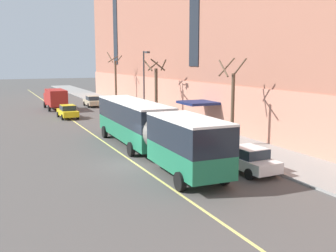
{
  "coord_description": "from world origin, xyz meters",
  "views": [
    {
      "loc": [
        -8.15,
        -23.1,
        6.58
      ],
      "look_at": [
        3.83,
        3.02,
        1.8
      ],
      "focal_mm": 42.0,
      "sensor_mm": 36.0,
      "label": 1
    }
  ],
  "objects_px": {
    "taxi_cab": "(68,111)",
    "street_lamp": "(145,78)",
    "parked_car_navy_1": "(141,119)",
    "box_truck": "(55,98)",
    "parked_car_champagne_2": "(93,101)",
    "street_tree_mid_block": "(232,102)",
    "street_tree_far_uptown": "(156,88)",
    "parked_car_white_3": "(247,159)",
    "city_bus": "(149,127)",
    "street_tree_far_downtown": "(115,80)"
  },
  "relations": [
    {
      "from": "parked_car_champagne_2",
      "to": "taxi_cab",
      "type": "distance_m",
      "value": 11.85
    },
    {
      "from": "street_tree_mid_block",
      "to": "street_tree_far_uptown",
      "type": "xyz_separation_m",
      "value": [
        0.0,
        14.94,
        0.17
      ]
    },
    {
      "from": "taxi_cab",
      "to": "street_lamp",
      "type": "distance_m",
      "value": 10.05
    },
    {
      "from": "street_tree_mid_block",
      "to": "city_bus",
      "type": "bearing_deg",
      "value": 179.79
    },
    {
      "from": "parked_car_white_3",
      "to": "box_truck",
      "type": "distance_m",
      "value": 36.24
    },
    {
      "from": "taxi_cab",
      "to": "street_tree_far_downtown",
      "type": "distance_m",
      "value": 13.11
    },
    {
      "from": "street_tree_mid_block",
      "to": "parked_car_navy_1",
      "type": "bearing_deg",
      "value": 104.92
    },
    {
      "from": "parked_car_champagne_2",
      "to": "city_bus",
      "type": "bearing_deg",
      "value": -96.72
    },
    {
      "from": "city_bus",
      "to": "parked_car_champagne_2",
      "type": "bearing_deg",
      "value": 83.28
    },
    {
      "from": "parked_car_champagne_2",
      "to": "street_tree_mid_block",
      "type": "height_order",
      "value": "street_tree_mid_block"
    },
    {
      "from": "parked_car_champagne_2",
      "to": "street_tree_far_downtown",
      "type": "xyz_separation_m",
      "value": [
        3.17,
        -1.19,
        3.11
      ]
    },
    {
      "from": "city_bus",
      "to": "street_tree_mid_block",
      "type": "relative_size",
      "value": 2.8
    },
    {
      "from": "parked_car_champagne_2",
      "to": "box_truck",
      "type": "xyz_separation_m",
      "value": [
        -5.53,
        -1.81,
        0.83
      ]
    },
    {
      "from": "parked_car_champagne_2",
      "to": "street_lamp",
      "type": "xyz_separation_m",
      "value": [
        1.94,
        -15.99,
        3.9
      ]
    },
    {
      "from": "parked_car_navy_1",
      "to": "street_lamp",
      "type": "xyz_separation_m",
      "value": [
        1.84,
        3.71,
        3.9
      ]
    },
    {
      "from": "parked_car_champagne_2",
      "to": "street_lamp",
      "type": "bearing_deg",
      "value": -83.06
    },
    {
      "from": "city_bus",
      "to": "street_lamp",
      "type": "distance_m",
      "value": 16.42
    },
    {
      "from": "parked_car_champagne_2",
      "to": "parked_car_white_3",
      "type": "bearing_deg",
      "value": -89.92
    },
    {
      "from": "parked_car_navy_1",
      "to": "taxi_cab",
      "type": "height_order",
      "value": "same"
    },
    {
      "from": "street_tree_mid_block",
      "to": "street_lamp",
      "type": "bearing_deg",
      "value": 94.61
    },
    {
      "from": "street_tree_far_uptown",
      "to": "parked_car_navy_1",
      "type": "bearing_deg",
      "value": -131.93
    },
    {
      "from": "box_truck",
      "to": "street_lamp",
      "type": "height_order",
      "value": "street_lamp"
    },
    {
      "from": "street_tree_mid_block",
      "to": "street_lamp",
      "type": "height_order",
      "value": "street_lamp"
    },
    {
      "from": "parked_car_white_3",
      "to": "box_truck",
      "type": "relative_size",
      "value": 0.61
    },
    {
      "from": "parked_car_white_3",
      "to": "street_tree_far_downtown",
      "type": "xyz_separation_m",
      "value": [
        3.12,
        36.42,
        3.12
      ]
    },
    {
      "from": "parked_car_navy_1",
      "to": "street_tree_far_uptown",
      "type": "relative_size",
      "value": 0.66
    },
    {
      "from": "city_bus",
      "to": "parked_car_white_3",
      "type": "height_order",
      "value": "city_bus"
    },
    {
      "from": "taxi_cab",
      "to": "street_tree_far_downtown",
      "type": "height_order",
      "value": "street_tree_far_downtown"
    },
    {
      "from": "street_lamp",
      "to": "parked_car_champagne_2",
      "type": "bearing_deg",
      "value": 96.94
    },
    {
      "from": "city_bus",
      "to": "parked_car_navy_1",
      "type": "relative_size",
      "value": 4.27
    },
    {
      "from": "parked_car_navy_1",
      "to": "street_lamp",
      "type": "height_order",
      "value": "street_lamp"
    },
    {
      "from": "city_bus",
      "to": "parked_car_white_3",
      "type": "xyz_separation_m",
      "value": [
        3.72,
        -6.42,
        -1.25
      ]
    },
    {
      "from": "parked_car_champagne_2",
      "to": "street_tree_far_uptown",
      "type": "relative_size",
      "value": 0.7
    },
    {
      "from": "city_bus",
      "to": "taxi_cab",
      "type": "distance_m",
      "value": 20.81
    },
    {
      "from": "box_truck",
      "to": "street_lamp",
      "type": "bearing_deg",
      "value": -62.19
    },
    {
      "from": "taxi_cab",
      "to": "street_tree_mid_block",
      "type": "height_order",
      "value": "street_tree_mid_block"
    },
    {
      "from": "box_truck",
      "to": "street_tree_far_uptown",
      "type": "relative_size",
      "value": 1.1
    },
    {
      "from": "parked_car_navy_1",
      "to": "box_truck",
      "type": "height_order",
      "value": "box_truck"
    },
    {
      "from": "box_truck",
      "to": "street_tree_mid_block",
      "type": "relative_size",
      "value": 1.1
    },
    {
      "from": "parked_car_white_3",
      "to": "taxi_cab",
      "type": "relative_size",
      "value": 1.05
    },
    {
      "from": "parked_car_navy_1",
      "to": "street_tree_mid_block",
      "type": "bearing_deg",
      "value": -75.08
    },
    {
      "from": "street_tree_mid_block",
      "to": "parked_car_white_3",
      "type": "bearing_deg",
      "value": -116.01
    },
    {
      "from": "street_tree_far_downtown",
      "to": "street_lamp",
      "type": "bearing_deg",
      "value": -94.74
    },
    {
      "from": "parked_car_champagne_2",
      "to": "street_lamp",
      "type": "distance_m",
      "value": 16.57
    },
    {
      "from": "parked_car_champagne_2",
      "to": "street_tree_mid_block",
      "type": "distance_m",
      "value": 31.48
    },
    {
      "from": "box_truck",
      "to": "street_tree_far_uptown",
      "type": "bearing_deg",
      "value": -58.95
    },
    {
      "from": "street_tree_mid_block",
      "to": "street_tree_far_uptown",
      "type": "bearing_deg",
      "value": 89.99
    },
    {
      "from": "parked_car_white_3",
      "to": "street_tree_mid_block",
      "type": "xyz_separation_m",
      "value": [
        3.12,
        6.4,
        2.68
      ]
    },
    {
      "from": "street_lamp",
      "to": "street_tree_far_uptown",
      "type": "bearing_deg",
      "value": -13.13
    },
    {
      "from": "taxi_cab",
      "to": "parked_car_navy_1",
      "type": "bearing_deg",
      "value": -58.59
    }
  ]
}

